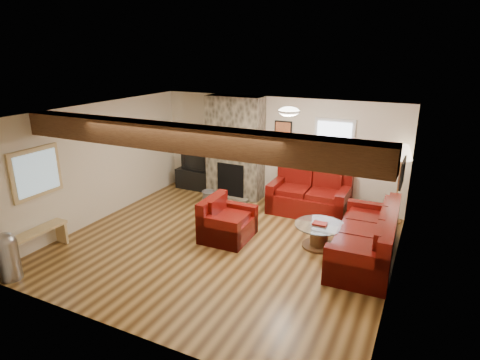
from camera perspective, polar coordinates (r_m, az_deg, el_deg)
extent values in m
plane|color=#4F3115|center=(7.74, -2.36, -9.15)|extent=(8.00, 8.00, 0.00)
plane|color=white|center=(6.96, -2.63, 9.47)|extent=(8.00, 8.00, 0.00)
plane|color=beige|center=(9.66, 5.29, 4.32)|extent=(8.00, 0.00, 8.00)
plane|color=beige|center=(5.19, -17.23, -9.02)|extent=(8.00, 0.00, 8.00)
plane|color=beige|center=(9.02, -19.53, 2.33)|extent=(0.00, 7.50, 7.50)
plane|color=beige|center=(6.47, 21.66, -4.01)|extent=(0.00, 7.50, 7.50)
cube|color=#361E10|center=(5.94, -8.39, 5.93)|extent=(6.00, 0.36, 0.38)
cube|color=#353129|center=(9.83, -0.70, 4.63)|extent=(1.40, 0.50, 2.50)
cube|color=black|center=(9.84, -1.34, -0.21)|extent=(0.70, 0.06, 0.90)
cube|color=#353129|center=(9.93, -1.45, -2.54)|extent=(1.00, 0.25, 0.08)
cylinder|color=#4B2E18|center=(7.80, 11.09, -9.13)|extent=(0.62, 0.62, 0.04)
cylinder|color=#4B2E18|center=(7.71, 11.17, -7.90)|extent=(0.33, 0.33, 0.41)
cylinder|color=white|center=(7.61, 11.28, -6.28)|extent=(0.93, 0.93, 0.02)
cube|color=maroon|center=(7.60, 11.29, -6.11)|extent=(0.26, 0.19, 0.03)
cube|color=black|center=(10.69, -6.26, 0.13)|extent=(1.05, 0.42, 0.53)
imported|color=black|center=(10.55, -6.35, 2.62)|extent=(0.76, 0.10, 0.44)
cylinder|color=tan|center=(9.30, 21.00, -5.45)|extent=(0.31, 0.31, 0.03)
cylinder|color=tan|center=(9.05, 21.53, -1.10)|extent=(0.03, 0.03, 1.53)
cone|color=beige|center=(8.83, 22.11, 3.72)|extent=(0.44, 0.44, 0.31)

